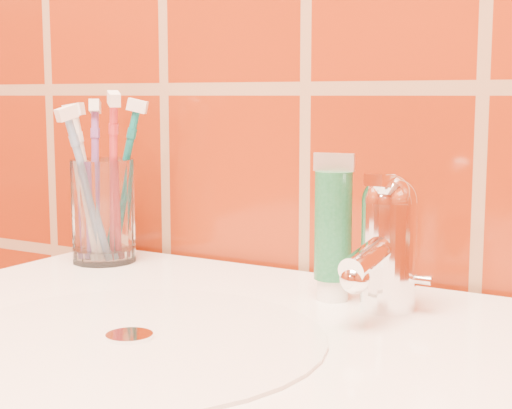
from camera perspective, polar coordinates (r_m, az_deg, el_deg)
The scene contains 8 objects.
glass_tumbler at distance 0.89m, azimuth -11.08°, elevation -0.46°, with size 0.07×0.07×0.11m, color white.
toothpaste_tube at distance 0.71m, azimuth 5.63°, elevation -2.00°, with size 0.04×0.03×0.13m.
faucet at distance 0.68m, azimuth 9.50°, elevation -2.42°, with size 0.05×0.11×0.12m.
toothbrush_0 at distance 0.89m, azimuth -9.75°, elevation 1.67°, with size 0.06×0.04×0.19m, color #0D6B6D, non-canonical shape.
toothbrush_1 at distance 0.88m, azimuth -12.18°, elevation 1.42°, with size 0.05×0.03×0.18m, color silver, non-canonical shape.
toothbrush_2 at distance 0.86m, azimuth -12.12°, elevation 1.21°, with size 0.04×0.07×0.18m, color #688CBA, non-canonical shape.
toothbrush_3 at distance 0.90m, azimuth -11.61°, elevation 1.69°, with size 0.04×0.05×0.19m, color #844EA7, non-canonical shape.
toothbrush_4 at distance 0.86m, azimuth -10.34°, elevation 1.76°, with size 0.05×0.05×0.20m, color #B1252F, non-canonical shape.
Camera 1 is at (0.37, 0.47, 1.03)m, focal length 55.00 mm.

